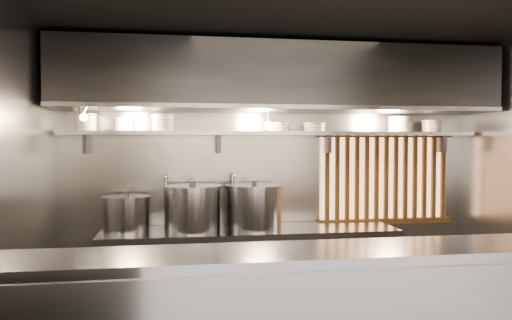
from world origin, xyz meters
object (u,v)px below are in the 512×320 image
object	(u,v)px
pendant_bulb	(268,125)
stock_pot_left	(126,214)
stock_pot_mid	(192,208)
stock_pot_right	(254,207)
heat_lamp	(81,111)

from	to	relation	value
pendant_bulb	stock_pot_left	world-z (taller)	pendant_bulb
stock_pot_left	stock_pot_mid	distance (m)	0.65
pendant_bulb	stock_pot_right	distance (m)	0.85
stock_pot_left	pendant_bulb	bearing A→B (deg)	2.12
pendant_bulb	stock_pot_mid	distance (m)	1.15
heat_lamp	pendant_bulb	world-z (taller)	heat_lamp
heat_lamp	pendant_bulb	bearing A→B (deg)	11.00
pendant_bulb	stock_pot_mid	bearing A→B (deg)	-173.96
stock_pot_left	stock_pot_right	xyz separation A→B (m)	(1.27, -0.01, 0.05)
pendant_bulb	stock_pot_right	xyz separation A→B (m)	(-0.16, -0.07, -0.83)
stock_pot_mid	pendant_bulb	bearing A→B (deg)	6.04
stock_pot_left	stock_pot_mid	size ratio (longest dim) A/B	0.64
stock_pot_mid	stock_pot_right	world-z (taller)	stock_pot_mid
stock_pot_mid	stock_pot_left	bearing A→B (deg)	177.31
stock_pot_right	stock_pot_mid	bearing A→B (deg)	-178.54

